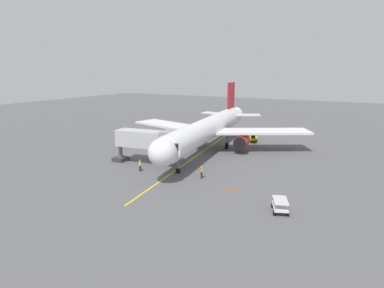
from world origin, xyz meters
The scene contains 14 objects.
ground_plane centered at (0.00, 0.00, 0.00)m, with size 220.00×220.00×0.00m, color #565659.
apron_lead_in_line centered at (-0.47, 7.27, 0.01)m, with size 0.24×40.00×0.01m, color yellow.
airplane centered at (-0.44, 0.99, 4.00)m, with size 34.51×40.32×11.50m.
jet_bridge centered at (3.42, 12.87, 3.76)m, with size 11.52×4.22×5.40m.
ground_crew_marshaller centered at (-6.19, 15.18, 0.89)m, with size 0.46×0.45×1.71m.
ground_crew_wing_walker centered at (2.91, 16.57, 0.89)m, with size 0.41×0.47×1.71m.
belt_loader_near_nose centered at (-5.08, -10.03, 0.71)m, with size 2.30×4.73×2.32m.
tug_portside centered at (17.70, 0.76, 0.70)m, with size 2.02×2.58×1.50m.
belt_loader_starboard_side centered at (10.05, -10.69, 0.71)m, with size 2.73×4.71×2.32m.
baggage_cart_rear_apron centered at (-17.92, 20.68, 0.66)m, with size 2.27×2.93×1.27m.
safety_cone_nose_left centered at (-11.64, 17.17, 0.28)m, with size 0.32×0.32×0.55m, color #F2590F.
safety_cone_nose_right centered at (-11.03, 18.15, 0.28)m, with size 0.32×0.32×0.55m, color #F2590F.
safety_cone_wing_port centered at (-16.63, 16.85, 0.28)m, with size 0.32×0.32×0.55m, color #F2590F.
safety_cone_wing_starboard centered at (3.15, 16.11, 0.28)m, with size 0.32×0.32×0.55m, color #F2590F.
Camera 1 is at (-24.71, 52.05, 14.11)m, focal length 30.47 mm.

